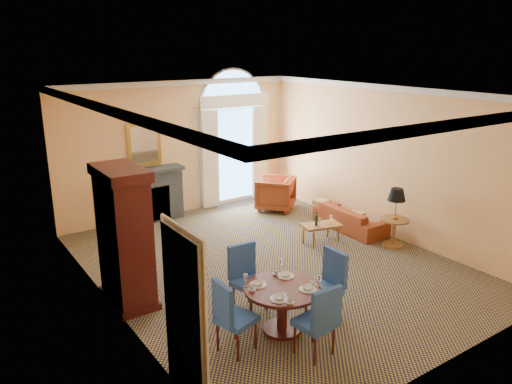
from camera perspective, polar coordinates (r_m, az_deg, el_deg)
ground at (r=9.54m, az=1.71°, el=-8.22°), size 7.50×7.50×0.00m
room_envelope at (r=9.32m, az=-0.71°, el=7.37°), size 6.04×7.52×3.45m
armoire at (r=8.09m, az=-14.77°, el=-5.20°), size 0.64×1.13×2.23m
dining_table at (r=7.25m, az=3.04°, el=-12.04°), size 1.11×1.11×0.90m
dining_chair_north at (r=7.81m, az=-1.15°, el=-9.26°), size 0.56×0.56×1.04m
dining_chair_south at (r=6.71m, az=7.35°, el=-14.04°), size 0.52×0.52×1.04m
dining_chair_east at (r=7.69m, az=8.34°, el=-9.87°), size 0.55×0.55×1.04m
dining_chair_west at (r=6.77m, az=-2.99°, el=-13.62°), size 0.58×0.58×1.04m
sofa at (r=11.35m, az=10.71°, el=-2.97°), size 0.74×1.80×0.52m
armchair at (r=12.47m, az=2.23°, el=-0.18°), size 1.25×1.26×0.82m
coffee_table at (r=10.46m, az=7.48°, el=-3.81°), size 0.89×0.63×0.71m
side_table at (r=10.47m, az=15.65°, el=-2.04°), size 0.59×0.59×1.20m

